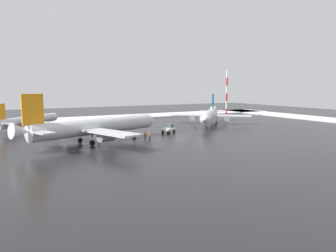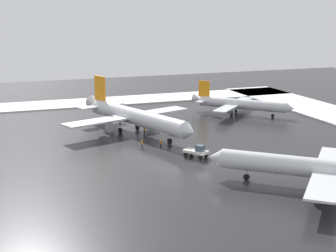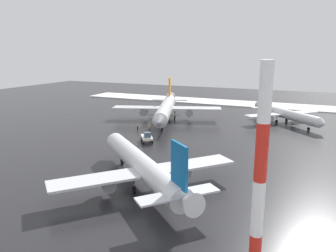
{
  "view_description": "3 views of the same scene",
  "coord_description": "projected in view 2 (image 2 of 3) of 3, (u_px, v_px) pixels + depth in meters",
  "views": [
    {
      "loc": [
        47.75,
        78.29,
        13.08
      ],
      "look_at": [
        8.15,
        6.93,
        3.01
      ],
      "focal_mm": 35.0,
      "sensor_mm": 36.0,
      "label": 1
    },
    {
      "loc": [
        -81.9,
        36.73,
        27.7
      ],
      "look_at": [
        18.44,
        0.15,
        3.0
      ],
      "focal_mm": 55.0,
      "sensor_mm": 36.0,
      "label": 2
    },
    {
      "loc": [
        -58.73,
        -33.31,
        20.03
      ],
      "look_at": [
        9.84,
        -2.83,
        2.76
      ],
      "focal_mm": 35.0,
      "sensor_mm": 36.0,
      "label": 3
    }
  ],
  "objects": [
    {
      "name": "ground_crew_by_nose_gear",
      "position": [
        144.0,
        130.0,
        114.9
      ],
      "size": [
        0.36,
        0.36,
        1.71
      ],
      "rotation": [
        0.0,
        0.0,
        3.14
      ],
      "color": "black",
      "rests_on": "ground_plane"
    },
    {
      "name": "ground_plane",
      "position": [
        203.0,
        163.0,
        93.47
      ],
      "size": [
        240.0,
        240.0,
        0.0
      ],
      "primitive_type": "plane",
      "color": "#232326"
    },
    {
      "name": "airplane_far_rear",
      "position": [
        240.0,
        104.0,
        135.91
      ],
      "size": [
        22.18,
        21.62,
        8.31
      ],
      "rotation": [
        0.0,
        0.0,
        3.91
      ],
      "color": "silver",
      "rests_on": "ground_plane"
    },
    {
      "name": "snow_bank_right",
      "position": [
        113.0,
        101.0,
        154.75
      ],
      "size": [
        14.0,
        116.0,
        0.34
      ],
      "primitive_type": "cube",
      "color": "white",
      "rests_on": "ground_plane"
    },
    {
      "name": "ground_crew_mid_apron",
      "position": [
        161.0,
        143.0,
        103.89
      ],
      "size": [
        0.36,
        0.36,
        1.71
      ],
      "rotation": [
        0.0,
        0.0,
        4.9
      ],
      "color": "black",
      "rests_on": "ground_plane"
    },
    {
      "name": "airplane_parked_starboard",
      "position": [
        314.0,
        168.0,
        80.02
      ],
      "size": [
        25.5,
        27.22,
        9.94
      ],
      "rotation": [
        0.0,
        0.0,
        0.85
      ],
      "color": "silver",
      "rests_on": "ground_plane"
    },
    {
      "name": "pushback_tug",
      "position": [
        197.0,
        151.0,
        96.8
      ],
      "size": [
        5.03,
        4.45,
        2.5
      ],
      "rotation": [
        0.0,
        0.0,
        3.76
      ],
      "color": "silver",
      "rests_on": "ground_plane"
    },
    {
      "name": "airplane_parked_portside",
      "position": [
        135.0,
        117.0,
        115.14
      ],
      "size": [
        37.58,
        31.72,
        11.52
      ],
      "rotation": [
        0.0,
        0.0,
        3.48
      ],
      "color": "silver",
      "rests_on": "ground_plane"
    },
    {
      "name": "ground_crew_beside_wing",
      "position": [
        142.0,
        144.0,
        103.18
      ],
      "size": [
        0.36,
        0.36,
        1.71
      ],
      "rotation": [
        0.0,
        0.0,
        1.42
      ],
      "color": "black",
      "rests_on": "ground_plane"
    }
  ]
}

